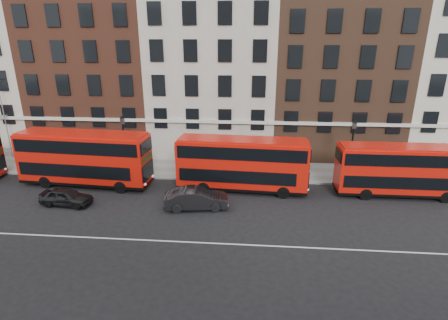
# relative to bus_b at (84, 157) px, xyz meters

# --- Properties ---
(ground) EXTENTS (120.00, 120.00, 0.00)m
(ground) POSITION_rel_bus_b_xyz_m (9.71, -6.14, -2.48)
(ground) COLOR black
(ground) RESTS_ON ground
(pavement) EXTENTS (80.00, 5.00, 0.15)m
(pavement) POSITION_rel_bus_b_xyz_m (9.71, 4.36, -2.41)
(pavement) COLOR gray
(pavement) RESTS_ON ground
(kerb) EXTENTS (80.00, 0.30, 0.16)m
(kerb) POSITION_rel_bus_b_xyz_m (9.71, 1.86, -2.40)
(kerb) COLOR gray
(kerb) RESTS_ON ground
(road_centre_line) EXTENTS (70.00, 0.12, 0.01)m
(road_centre_line) POSITION_rel_bus_b_xyz_m (9.71, -8.14, -2.48)
(road_centre_line) COLOR white
(road_centre_line) RESTS_ON ground
(building_terrace) EXTENTS (64.00, 11.95, 22.00)m
(building_terrace) POSITION_rel_bus_b_xyz_m (9.40, 11.73, 7.75)
(building_terrace) COLOR #BBB5A2
(building_terrace) RESTS_ON ground
(bus_b) EXTENTS (11.19, 3.44, 4.63)m
(bus_b) POSITION_rel_bus_b_xyz_m (0.00, 0.00, 0.00)
(bus_b) COLOR red
(bus_b) RESTS_ON ground
(bus_c) EXTENTS (10.63, 3.14, 4.41)m
(bus_c) POSITION_rel_bus_b_xyz_m (13.22, -0.00, -0.12)
(bus_c) COLOR red
(bus_c) RESTS_ON ground
(bus_d) EXTENTS (9.87, 2.43, 4.14)m
(bus_d) POSITION_rel_bus_b_xyz_m (25.71, -0.00, -0.26)
(bus_d) COLOR red
(bus_d) RESTS_ON ground
(car_rear) EXTENTS (4.00, 1.87, 1.32)m
(car_rear) POSITION_rel_bus_b_xyz_m (0.17, -3.82, -1.82)
(car_rear) COLOR black
(car_rear) RESTS_ON ground
(car_front) EXTENTS (4.91, 2.34, 1.55)m
(car_front) POSITION_rel_bus_b_xyz_m (10.05, -3.56, -1.71)
(car_front) COLOR black
(car_front) RESTS_ON ground
(lamp_post_left) EXTENTS (0.44, 0.44, 5.33)m
(lamp_post_left) POSITION_rel_bus_b_xyz_m (2.48, 2.88, 0.59)
(lamp_post_left) COLOR black
(lamp_post_left) RESTS_ON pavement
(lamp_post_right) EXTENTS (0.44, 0.44, 5.33)m
(lamp_post_right) POSITION_rel_bus_b_xyz_m (22.58, 2.96, 0.59)
(lamp_post_right) COLOR black
(lamp_post_right) RESTS_ON pavement
(iron_railings) EXTENTS (6.60, 0.06, 1.00)m
(iron_railings) POSITION_rel_bus_b_xyz_m (9.71, 6.56, -1.83)
(iron_railings) COLOR black
(iron_railings) RESTS_ON pavement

